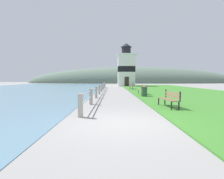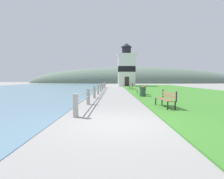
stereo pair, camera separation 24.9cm
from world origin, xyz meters
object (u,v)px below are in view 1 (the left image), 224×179
Objects in this scene: lighthouse at (125,68)px; trash_bin at (143,92)px; park_bench_near at (169,98)px; park_bench_midway at (142,89)px; park_bench_far at (131,86)px.

trash_bin is (-0.31, -22.95, -3.48)m from lighthouse.
trash_bin is (-0.30, 5.67, -0.11)m from park_bench_near.
lighthouse is 23.22m from trash_bin.
park_bench_midway is at bearing -95.30° from park_bench_near.
park_bench_far is 12.59m from lighthouse.
trash_bin is at bearing -90.78° from lighthouse.
lighthouse is at bearing 89.22° from trash_bin.
park_bench_midway is 21.32m from lighthouse.
park_bench_midway is at bearing -90.18° from lighthouse.
park_bench_far is at bearing -90.50° from lighthouse.
park_bench_near is 7.57m from park_bench_midway.
park_bench_midway is 0.20× the size of lighthouse.
park_bench_near is 5.68m from trash_bin.
park_bench_far reaches higher than trash_bin.
lighthouse is at bearing -95.70° from park_bench_near.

